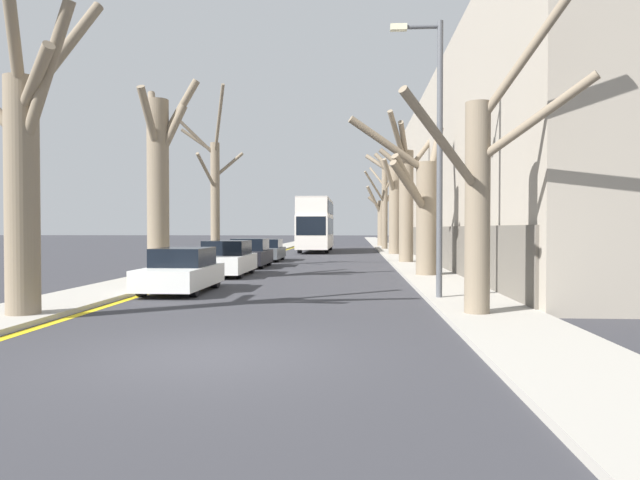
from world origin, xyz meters
TOP-DOWN VIEW (x-y plane):
  - ground_plane at (0.00, 0.00)m, footprint 300.00×300.00m
  - sidewalk_left at (-5.31, 50.00)m, footprint 2.26×120.00m
  - sidewalk_right at (5.31, 50.00)m, footprint 2.26×120.00m
  - building_facade_right at (11.43, 27.98)m, footprint 10.08×47.85m
  - kerb_line_stripe at (-4.00, 50.00)m, footprint 0.24×120.00m
  - street_tree_left_0 at (-4.82, 3.13)m, footprint 3.80×3.17m
  - street_tree_left_1 at (-4.96, 11.95)m, footprint 2.45×3.13m
  - street_tree_left_2 at (-4.95, 20.13)m, footprint 3.15×2.93m
  - street_tree_right_0 at (4.98, 3.81)m, footprint 3.91×2.20m
  - street_tree_right_1 at (4.93, 14.16)m, footprint 4.04×3.40m
  - street_tree_right_2 at (5.06, 23.05)m, footprint 3.63×4.03m
  - street_tree_right_3 at (5.02, 32.92)m, footprint 2.61×3.18m
  - street_tree_right_4 at (4.87, 43.23)m, footprint 3.21×3.44m
  - street_tree_right_5 at (5.02, 52.42)m, footprint 3.59×2.13m
  - double_decker_bus at (-1.04, 39.29)m, footprint 2.51×11.29m
  - parked_car_0 at (-3.09, 8.64)m, footprint 1.75×4.12m
  - parked_car_1 at (-3.09, 14.72)m, footprint 1.89×4.25m
  - parked_car_2 at (-3.09, 19.97)m, footprint 1.84×4.10m
  - parked_car_3 at (-3.09, 25.41)m, footprint 1.87×4.01m
  - lamp_post at (4.42, 6.76)m, footprint 1.40×0.20m

SIDE VIEW (x-z plane):
  - ground_plane at x=0.00m, z-range 0.00..0.00m
  - kerb_line_stripe at x=-4.00m, z-range 0.00..0.01m
  - sidewalk_left at x=-5.31m, z-range 0.00..0.12m
  - sidewalk_right at x=5.31m, z-range 0.00..0.12m
  - parked_car_3 at x=-3.09m, z-range -0.03..1.29m
  - parked_car_0 at x=-3.09m, z-range -0.03..1.32m
  - parked_car_2 at x=-3.09m, z-range -0.04..1.40m
  - parked_car_1 at x=-3.09m, z-range -0.04..1.41m
  - double_decker_bus at x=-1.04m, z-range 0.30..4.69m
  - street_tree_right_0 at x=4.98m, z-range -0.63..6.14m
  - street_tree_right_1 at x=4.93m, z-range -0.32..5.95m
  - street_tree_right_5 at x=5.02m, z-range -0.36..6.07m
  - street_tree_left_0 at x=-4.82m, z-range -0.66..7.38m
  - street_tree_right_3 at x=5.02m, z-range -0.01..7.52m
  - street_tree_right_2 at x=5.06m, z-range -0.26..7.80m
  - street_tree_left_2 at x=-4.95m, z-range -0.65..8.21m
  - street_tree_left_1 at x=-4.96m, z-range 0.06..7.54m
  - street_tree_right_4 at x=4.87m, z-range 0.22..7.87m
  - lamp_post at x=4.42m, z-range 0.46..7.94m
  - building_facade_right at x=11.43m, z-range -0.01..10.24m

